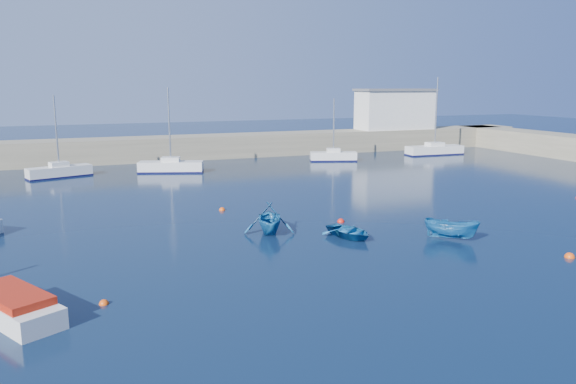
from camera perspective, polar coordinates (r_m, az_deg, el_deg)
name	(u,v)px	position (r m, az deg, el deg)	size (l,w,h in m)	color
ground	(369,302)	(22.82, 8.21, -11.00)	(220.00, 220.00, 0.00)	#0C1D37
back_wall	(167,148)	(65.57, -12.16, 4.37)	(96.00, 4.50, 2.60)	gray
right_arm	(558,145)	(74.65, 25.70, 4.31)	(4.50, 32.00, 2.60)	gray
harbor_office	(395,110)	(76.17, 10.78, 8.17)	(10.00, 4.00, 5.00)	silver
sailboat_5	(59,171)	(55.93, -22.21, 1.97)	(5.86, 3.31, 7.52)	silver
sailboat_6	(171,166)	(55.98, -11.81, 2.58)	(6.41, 3.64, 8.18)	silver
sailboat_7	(333,156)	(63.19, 4.62, 3.68)	(5.34, 2.99, 6.94)	silver
sailboat_8	(434,150)	(70.96, 14.65, 4.17)	(7.22, 2.29, 9.31)	silver
motorboat_0	(13,306)	(23.25, -26.17, -10.31)	(3.76, 5.00, 1.07)	silver
dinghy_center	(349,232)	(31.76, 6.23, -4.03)	(2.24, 3.13, 0.65)	#155995
dinghy_left	(269,218)	(32.37, -1.92, -2.66)	(2.91, 3.37, 1.78)	#155995
dinghy_right	(451,229)	(32.37, 16.26, -3.65)	(1.14, 3.03, 1.17)	#155995
buoy_0	(104,304)	(23.53, -18.18, -10.77)	(0.38, 0.38, 0.38)	#E3490B
buoy_1	(341,222)	(35.25, 5.39, -3.06)	(0.46, 0.46, 0.46)	red
buoy_3	(222,210)	(38.60, -6.71, -1.86)	(0.42, 0.42, 0.42)	#E3490B
buoy_5	(569,257)	(31.37, 26.68, -5.96)	(0.50, 0.50, 0.50)	#E3490B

